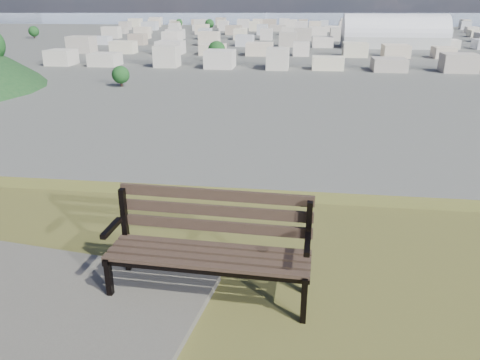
# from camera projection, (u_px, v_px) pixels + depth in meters

# --- Properties ---
(park_bench) EXTENTS (1.69, 0.60, 0.87)m
(park_bench) POSITION_uv_depth(u_px,v_px,m) (211.00, 241.00, 3.87)
(park_bench) COLOR #3C2B23
(park_bench) RESTS_ON hilltop_mesa
(arena) EXTENTS (60.86, 26.47, 25.53)m
(arena) POSITION_uv_depth(u_px,v_px,m) (393.00, 37.00, 282.51)
(arena) COLOR #B6B7B2
(arena) RESTS_ON ground
(city_blocks) EXTENTS (395.00, 361.00, 7.00)m
(city_blocks) POSITION_uv_depth(u_px,v_px,m) (304.00, 31.00, 374.57)
(city_blocks) COLOR beige
(city_blocks) RESTS_ON ground
(city_trees) EXTENTS (406.52, 387.20, 9.98)m
(city_trees) POSITION_uv_depth(u_px,v_px,m) (264.00, 36.00, 307.55)
(city_trees) COLOR #311E18
(city_trees) RESTS_ON ground
(bay_water) EXTENTS (2400.00, 700.00, 0.12)m
(bay_water) POSITION_uv_depth(u_px,v_px,m) (305.00, 16.00, 843.25)
(bay_water) COLOR gray
(bay_water) RESTS_ON ground
(far_hills) EXTENTS (2050.00, 340.00, 60.00)m
(far_hills) POSITION_uv_depth(u_px,v_px,m) (284.00, 0.00, 1306.46)
(far_hills) COLOR #838DA3
(far_hills) RESTS_ON ground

